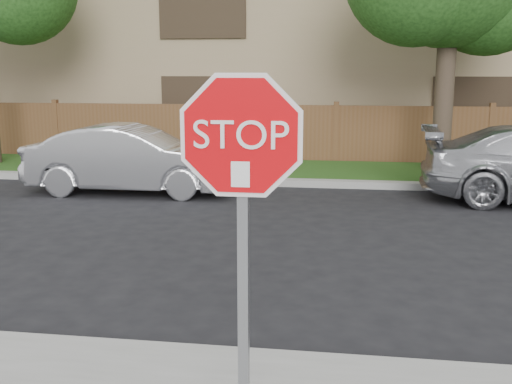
# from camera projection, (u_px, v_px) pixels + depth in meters

# --- Properties ---
(ground) EXTENTS (90.00, 90.00, 0.00)m
(ground) POSITION_uv_depth(u_px,v_px,m) (314.00, 362.00, 5.26)
(ground) COLOR black
(ground) RESTS_ON ground
(far_curb) EXTENTS (70.00, 0.30, 0.15)m
(far_curb) POSITION_uv_depth(u_px,v_px,m) (333.00, 184.00, 13.15)
(far_curb) COLOR gray
(far_curb) RESTS_ON ground
(grass_strip) EXTENTS (70.00, 3.00, 0.12)m
(grass_strip) POSITION_uv_depth(u_px,v_px,m) (334.00, 172.00, 14.75)
(grass_strip) COLOR #1E4714
(grass_strip) RESTS_ON ground
(fence) EXTENTS (70.00, 0.12, 1.60)m
(fence) POSITION_uv_depth(u_px,v_px,m) (336.00, 135.00, 16.16)
(fence) COLOR brown
(fence) RESTS_ON ground
(apartment_building) EXTENTS (35.20, 9.20, 7.20)m
(apartment_building) POSITION_uv_depth(u_px,v_px,m) (340.00, 41.00, 21.04)
(apartment_building) COLOR #9F8862
(apartment_building) RESTS_ON ground
(stop_sign) EXTENTS (1.01, 0.13, 2.55)m
(stop_sign) POSITION_uv_depth(u_px,v_px,m) (242.00, 190.00, 3.52)
(stop_sign) COLOR gray
(stop_sign) RESTS_ON sidewalk_near
(sedan_left) EXTENTS (4.30, 1.56, 1.41)m
(sedan_left) POSITION_uv_depth(u_px,v_px,m) (132.00, 159.00, 12.44)
(sedan_left) COLOR silver
(sedan_left) RESTS_ON ground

